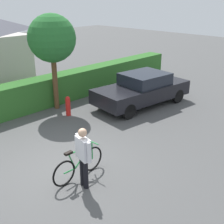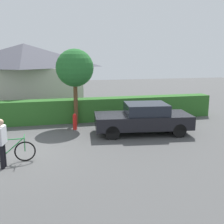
% 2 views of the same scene
% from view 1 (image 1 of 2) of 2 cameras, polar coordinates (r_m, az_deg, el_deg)
% --- Properties ---
extents(ground_plane, '(60.00, 60.00, 0.00)m').
position_cam_1_polar(ground_plane, '(8.66, -9.77, -10.71)').
color(ground_plane, '#4C4C4C').
extents(parked_car_near, '(4.61, 2.34, 1.43)m').
position_cam_1_polar(parked_car_near, '(13.10, 5.88, 4.44)').
color(parked_car_near, black).
rests_on(parked_car_near, ground).
extents(bicycle, '(1.71, 0.50, 0.91)m').
position_cam_1_polar(bicycle, '(8.02, -6.44, -10.09)').
color(bicycle, black).
rests_on(bicycle, ground).
extents(person_rider, '(0.29, 0.65, 1.64)m').
position_cam_1_polar(person_rider, '(7.38, -5.57, -7.99)').
color(person_rider, black).
rests_on(person_rider, ground).
extents(tree_kerbside, '(1.94, 1.94, 3.95)m').
position_cam_1_polar(tree_kerbside, '(12.37, -11.53, 13.68)').
color(tree_kerbside, brown).
rests_on(tree_kerbside, ground).
extents(fire_hydrant, '(0.20, 0.20, 0.81)m').
position_cam_1_polar(fire_hydrant, '(12.09, -8.50, 1.22)').
color(fire_hydrant, red).
rests_on(fire_hydrant, ground).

